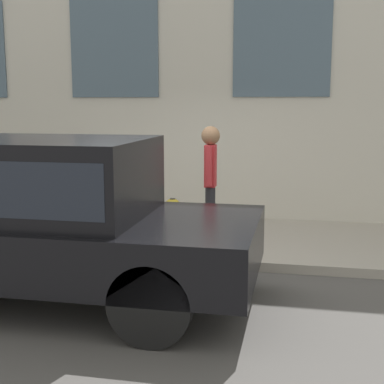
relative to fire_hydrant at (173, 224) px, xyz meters
The scene contains 6 objects.
ground_plane 0.67m from the fire_hydrant, 162.12° to the left, with size 80.00×80.00×0.00m, color #514F4C.
sidewalk 1.08m from the fire_hydrant, ahead, with size 2.78×60.00×0.13m.
building_facade 3.96m from the fire_hydrant, ahead, with size 0.33×40.00×7.11m.
fire_hydrant is the anchor object (origin of this frame).
person 1.00m from the fire_hydrant, 37.20° to the right, with size 0.42×0.28×1.75m.
parked_car_black_near 2.19m from the fire_hydrant, 152.01° to the left, with size 2.05×4.71×1.83m.
Camera 1 is at (-6.85, -1.89, 2.21)m, focal length 50.00 mm.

